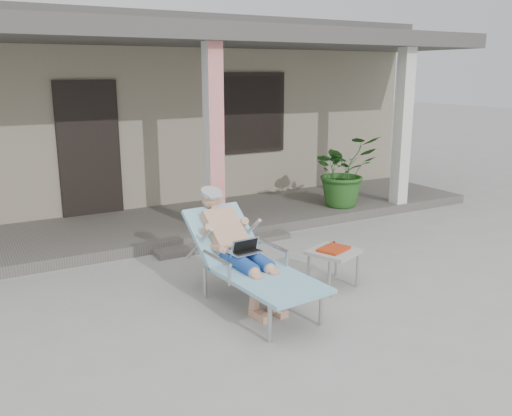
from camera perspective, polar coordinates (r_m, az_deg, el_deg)
ground at (r=6.09m, az=4.44°, el=-8.78°), size 60.00×60.00×0.00m
house at (r=11.60m, az=-13.69°, el=10.28°), size 10.40×5.40×3.30m
porch_deck at (r=8.58m, az=-6.68°, el=-1.45°), size 10.00×2.00×0.15m
porch_overhang at (r=8.23m, az=-7.09°, el=16.98°), size 10.00×2.30×2.85m
porch_step at (r=7.58m, az=-3.31°, el=-3.77°), size 2.00×0.30×0.07m
lounger at (r=5.58m, az=-1.37°, el=-2.74°), size 0.85×1.90×1.21m
side_table at (r=6.20m, az=8.14°, el=-4.77°), size 0.64×0.64×0.44m
potted_palm at (r=9.26m, az=9.21°, el=3.91°), size 1.16×1.03×1.20m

